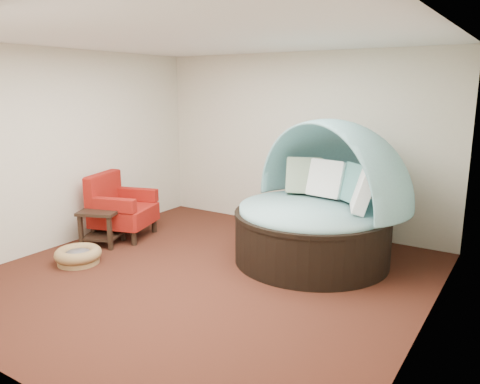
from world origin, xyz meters
The scene contains 9 objects.
floor centered at (0.00, 0.00, 0.00)m, with size 5.00×5.00×0.00m, color #4B2115.
wall_back centered at (0.00, 2.50, 1.40)m, with size 5.00×5.00×0.00m, color beige.
wall_left centered at (-2.50, 0.00, 1.40)m, with size 5.00×5.00×0.00m, color beige.
wall_right centered at (2.50, 0.00, 1.40)m, with size 5.00×5.00×0.00m, color beige.
ceiling centered at (0.00, 0.00, 2.80)m, with size 5.00×5.00×0.00m, color white.
canopy_daybed centered at (0.91, 1.29, 0.87)m, with size 2.72×2.69×1.88m.
pet_basket centered at (-1.67, -0.57, 0.11)m, with size 0.64×0.64×0.21m.
red_armchair centered at (-2.06, 0.55, 0.45)m, with size 1.04×1.04×0.98m.
side_table centered at (-2.00, 0.13, 0.34)m, with size 0.72×0.72×0.53m.
Camera 1 is at (3.25, -4.29, 2.27)m, focal length 35.00 mm.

